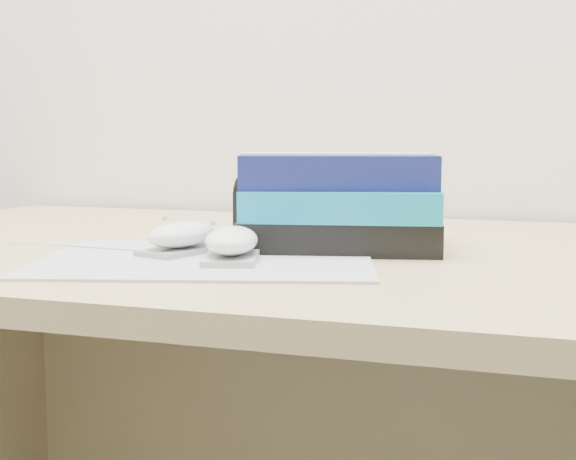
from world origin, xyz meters
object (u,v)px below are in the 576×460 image
(book_stack, at_px, (340,201))
(pouch, at_px, (283,205))
(mouse_rear, at_px, (181,237))
(desk, at_px, (379,409))
(mouse_front, at_px, (232,243))

(book_stack, height_order, pouch, book_stack)
(mouse_rear, bearing_deg, desk, 41.58)
(book_stack, xyz_separation_m, pouch, (-0.09, 0.04, -0.01))
(mouse_front, relative_size, pouch, 0.88)
(mouse_rear, xyz_separation_m, pouch, (0.08, 0.17, 0.03))
(desk, height_order, mouse_front, mouse_front)
(mouse_rear, xyz_separation_m, mouse_front, (0.08, -0.03, 0.00))
(mouse_rear, height_order, book_stack, book_stack)
(desk, bearing_deg, pouch, -171.93)
(desk, relative_size, pouch, 11.67)
(desk, xyz_separation_m, mouse_rear, (-0.21, -0.19, 0.26))
(mouse_front, height_order, book_stack, book_stack)
(mouse_front, height_order, pouch, pouch)
(pouch, bearing_deg, mouse_front, -88.52)
(desk, bearing_deg, book_stack, -127.46)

